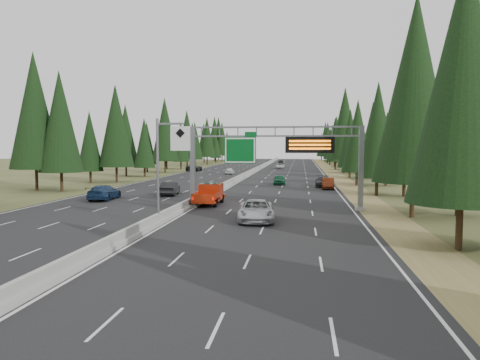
{
  "coord_description": "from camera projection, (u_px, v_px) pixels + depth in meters",
  "views": [
    {
      "loc": [
        10.68,
        -9.06,
        6.01
      ],
      "look_at": [
        6.9,
        20.0,
        3.89
      ],
      "focal_mm": 35.0,
      "sensor_mm": 36.0,
      "label": 1
    }
  ],
  "objects": [
    {
      "name": "car_ahead_far",
      "position": [
        281.0,
        162.0,
        155.25
      ],
      "size": [
        1.67,
        4.0,
        1.35
      ],
      "primitive_type": "imported",
      "rotation": [
        0.0,
        0.0,
        -0.02
      ],
      "color": "black",
      "rests_on": "road"
    },
    {
      "name": "car_ahead_dkred",
      "position": [
        328.0,
        183.0,
        64.89
      ],
      "size": [
        1.86,
        4.71,
        1.53
      ],
      "primitive_type": "imported",
      "rotation": [
        0.0,
        0.0,
        -0.05
      ],
      "color": "#62220E",
      "rests_on": "road"
    },
    {
      "name": "car_ahead_white",
      "position": [
        280.0,
        166.0,
        123.9
      ],
      "size": [
        2.29,
        4.92,
        1.36
      ],
      "primitive_type": "imported",
      "rotation": [
        0.0,
        0.0,
        0.01
      ],
      "color": "silver",
      "rests_on": "road"
    },
    {
      "name": "hov_sign_pole",
      "position": [
        165.0,
        163.0,
        35.05
      ],
      "size": [
        2.8,
        0.5,
        8.0
      ],
      "color": "slate",
      "rests_on": "road"
    },
    {
      "name": "road",
      "position": [
        245.0,
        177.0,
        89.89
      ],
      "size": [
        32.0,
        260.0,
        0.08
      ],
      "primitive_type": "cube",
      "color": "black",
      "rests_on": "ground"
    },
    {
      "name": "sign_gantry",
      "position": [
        282.0,
        154.0,
        43.74
      ],
      "size": [
        16.75,
        0.98,
        7.8
      ],
      "color": "slate",
      "rests_on": "road"
    },
    {
      "name": "car_onc_near",
      "position": [
        170.0,
        188.0,
        56.75
      ],
      "size": [
        2.21,
        5.09,
        1.63
      ],
      "primitive_type": "imported",
      "rotation": [
        0.0,
        0.0,
        3.24
      ],
      "color": "black",
      "rests_on": "road"
    },
    {
      "name": "red_pickup",
      "position": [
        210.0,
        193.0,
        47.94
      ],
      "size": [
        2.3,
        6.43,
        2.09
      ],
      "color": "black",
      "rests_on": "road"
    },
    {
      "name": "car_onc_white",
      "position": [
        230.0,
        171.0,
        98.91
      ],
      "size": [
        1.72,
        4.06,
        1.37
      ],
      "primitive_type": "imported",
      "rotation": [
        0.0,
        0.0,
        3.17
      ],
      "color": "silver",
      "rests_on": "road"
    },
    {
      "name": "car_onc_blue",
      "position": [
        104.0,
        192.0,
        51.74
      ],
      "size": [
        2.57,
        5.77,
        1.65
      ],
      "primitive_type": "imported",
      "rotation": [
        0.0,
        0.0,
        3.19
      ],
      "color": "navy",
      "rests_on": "road"
    },
    {
      "name": "median_barrier",
      "position": [
        245.0,
        175.0,
        89.87
      ],
      "size": [
        0.7,
        260.0,
        0.85
      ],
      "color": "gray",
      "rests_on": "road"
    },
    {
      "name": "car_ahead_dkgrey",
      "position": [
        323.0,
        181.0,
        68.43
      ],
      "size": [
        2.35,
        5.39,
        1.54
      ],
      "primitive_type": "imported",
      "rotation": [
        0.0,
        0.0,
        -0.04
      ],
      "color": "black",
      "rests_on": "road"
    },
    {
      "name": "tree_row_right",
      "position": [
        373.0,
        126.0,
        73.12
      ],
      "size": [
        10.61,
        240.11,
        18.97
      ],
      "color": "black",
      "rests_on": "ground"
    },
    {
      "name": "silver_minivan",
      "position": [
        256.0,
        211.0,
        37.02
      ],
      "size": [
        3.32,
        6.27,
        1.68
      ],
      "primitive_type": "imported",
      "rotation": [
        0.0,
        0.0,
        0.09
      ],
      "color": "silver",
      "rests_on": "road"
    },
    {
      "name": "tree_row_left",
      "position": [
        119.0,
        129.0,
        85.31
      ],
      "size": [
        11.57,
        240.99,
        18.64
      ],
      "color": "black",
      "rests_on": "ground"
    },
    {
      "name": "car_ahead_green",
      "position": [
        279.0,
        180.0,
        72.41
      ],
      "size": [
        2.04,
        4.55,
        1.52
      ],
      "primitive_type": "imported",
      "rotation": [
        0.0,
        0.0,
        0.06
      ],
      "color": "#114E2E",
      "rests_on": "road"
    },
    {
      "name": "shoulder_right",
      "position": [
        339.0,
        178.0,
        87.61
      ],
      "size": [
        3.6,
        260.0,
        0.06
      ],
      "primitive_type": "cube",
      "color": "olive",
      "rests_on": "ground"
    },
    {
      "name": "car_onc_far",
      "position": [
        194.0,
        168.0,
        111.28
      ],
      "size": [
        3.19,
        5.95,
        1.59
      ],
      "primitive_type": "imported",
      "rotation": [
        0.0,
        0.0,
        3.04
      ],
      "color": "black",
      "rests_on": "road"
    },
    {
      "name": "shoulder_left",
      "position": [
        155.0,
        177.0,
        92.18
      ],
      "size": [
        3.6,
        260.0,
        0.06
      ],
      "primitive_type": "cube",
      "color": "#3F4B23",
      "rests_on": "ground"
    }
  ]
}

